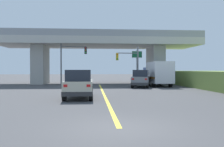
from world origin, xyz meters
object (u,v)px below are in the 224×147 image
at_px(suv_crossing, 141,79).
at_px(box_truck, 158,73).
at_px(highway_sign, 137,59).
at_px(suv_lead, 79,84).
at_px(traffic_signal_farside, 70,57).
at_px(traffic_signal_nearside, 130,61).

bearing_deg(suv_crossing, box_truck, 53.18).
bearing_deg(box_truck, highway_sign, 112.05).
height_order(suv_lead, box_truck, box_truck).
height_order(suv_lead, highway_sign, highway_sign).
distance_m(box_truck, traffic_signal_farside, 11.69).
xyz_separation_m(traffic_signal_farside, highway_sign, (9.34, 1.76, -0.19)).
distance_m(suv_crossing, traffic_signal_farside, 10.19).
xyz_separation_m(suv_lead, box_truck, (9.10, 12.44, 0.57)).
height_order(box_truck, traffic_signal_farside, traffic_signal_farside).
xyz_separation_m(suv_lead, highway_sign, (7.27, 16.94, 2.51)).
bearing_deg(traffic_signal_farside, traffic_signal_nearside, -3.50).
height_order(box_truck, traffic_signal_nearside, traffic_signal_nearside).
distance_m(suv_lead, traffic_signal_nearside, 15.99).
height_order(traffic_signal_nearside, traffic_signal_farside, traffic_signal_farside).
height_order(suv_lead, suv_crossing, same).
distance_m(traffic_signal_farside, highway_sign, 9.51).
xyz_separation_m(suv_lead, traffic_signal_nearside, (5.94, 14.68, 2.16)).
xyz_separation_m(suv_lead, suv_crossing, (6.59, 10.53, -0.00)).
xyz_separation_m(traffic_signal_nearside, highway_sign, (1.33, 2.25, 0.35)).
bearing_deg(box_truck, suv_crossing, -142.73).
bearing_deg(traffic_signal_farside, box_truck, -13.76).
height_order(traffic_signal_farside, highway_sign, traffic_signal_farside).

